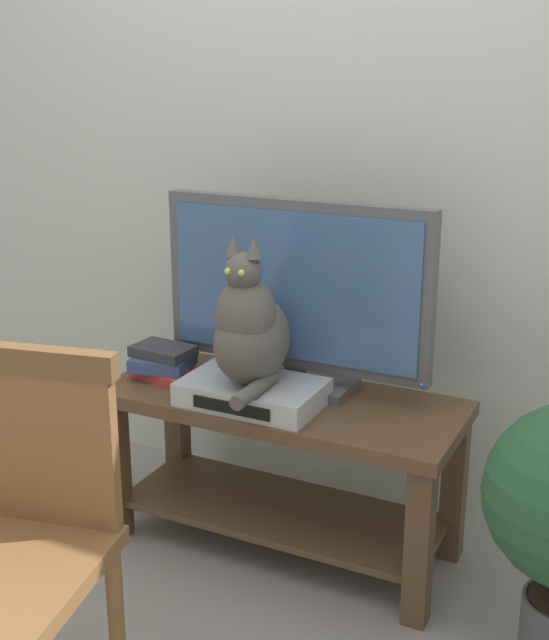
% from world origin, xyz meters
% --- Properties ---
extents(ground_plane, '(12.00, 12.00, 0.00)m').
position_xyz_m(ground_plane, '(0.00, 0.00, 0.00)').
color(ground_plane, gray).
extents(back_wall, '(7.00, 0.12, 2.80)m').
position_xyz_m(back_wall, '(0.00, 0.95, 1.40)').
color(back_wall, '#B7BCB2').
rests_on(back_wall, ground).
extents(tv_stand, '(1.14, 0.47, 0.53)m').
position_xyz_m(tv_stand, '(0.02, 0.47, 0.36)').
color(tv_stand, '#513823').
rests_on(tv_stand, ground).
extents(tv, '(0.89, 0.20, 0.61)m').
position_xyz_m(tv, '(0.02, 0.57, 0.85)').
color(tv, '#4C4C51').
rests_on(tv, tv_stand).
extents(media_box, '(0.42, 0.27, 0.07)m').
position_xyz_m(media_box, '(-0.03, 0.38, 0.57)').
color(media_box, '#ADADB2').
rests_on(media_box, tv_stand).
extents(cat, '(0.21, 0.37, 0.46)m').
position_xyz_m(cat, '(-0.03, 0.36, 0.78)').
color(cat, '#514C47').
rests_on(cat, media_box).
extents(wooden_chair, '(0.55, 0.55, 0.94)m').
position_xyz_m(wooden_chair, '(-0.17, -0.54, 0.56)').
color(wooden_chair, brown).
rests_on(wooden_chair, ground).
extents(book_stack, '(0.23, 0.19, 0.11)m').
position_xyz_m(book_stack, '(-0.40, 0.45, 0.59)').
color(book_stack, '#B2332D').
rests_on(book_stack, tv_stand).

